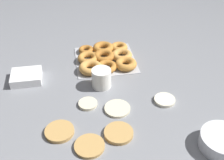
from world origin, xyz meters
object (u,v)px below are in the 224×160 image
(batter_bowl, at_px, (222,142))
(pancake_4, at_px, (165,100))
(paper_cup, at_px, (101,78))
(pancake_3, at_px, (119,133))
(pancake_5, at_px, (88,104))
(pancake_2, at_px, (59,131))
(container_stack, at_px, (26,77))
(pancake_0, at_px, (117,109))
(pancake_1, at_px, (89,146))
(donut_tray, at_px, (106,58))

(batter_bowl, bearing_deg, pancake_4, -65.62)
(paper_cup, bearing_deg, pancake_4, 149.13)
(pancake_3, bearing_deg, pancake_5, -61.73)
(batter_bowl, bearing_deg, pancake_5, -33.63)
(pancake_3, relative_size, pancake_5, 1.38)
(pancake_3, xyz_separation_m, paper_cup, (0.02, -0.31, 0.04))
(pancake_2, xyz_separation_m, pancake_4, (-0.45, -0.11, -0.00))
(pancake_2, distance_m, container_stack, 0.39)
(pancake_0, distance_m, container_stack, 0.47)
(pancake_4, xyz_separation_m, container_stack, (0.60, -0.25, 0.01))
(pancake_1, bearing_deg, pancake_4, -150.49)
(pancake_0, distance_m, pancake_5, 0.13)
(pancake_0, relative_size, paper_cup, 1.22)
(pancake_0, bearing_deg, container_stack, -35.02)
(pancake_2, height_order, pancake_3, same)
(pancake_0, height_order, pancake_5, pancake_5)
(pancake_0, relative_size, pancake_2, 0.97)
(pancake_2, distance_m, pancake_5, 0.18)
(container_stack, bearing_deg, pancake_2, 112.01)
(pancake_4, bearing_deg, pancake_3, 33.65)
(pancake_2, bearing_deg, paper_cup, -127.27)
(pancake_2, height_order, pancake_4, pancake_2)
(pancake_1, bearing_deg, donut_tray, -104.45)
(pancake_2, height_order, pancake_5, pancake_2)
(pancake_4, distance_m, pancake_5, 0.33)
(donut_tray, height_order, batter_bowl, batter_bowl)
(paper_cup, bearing_deg, container_stack, -16.44)
(pancake_1, bearing_deg, batter_bowl, 170.73)
(pancake_5, height_order, container_stack, container_stack)
(batter_bowl, bearing_deg, pancake_3, -18.51)
(batter_bowl, bearing_deg, paper_cup, -48.35)
(pancake_4, xyz_separation_m, pancake_5, (0.33, -0.03, -0.00))
(pancake_5, xyz_separation_m, batter_bowl, (-0.45, 0.30, 0.02))
(pancake_1, relative_size, pancake_3, 0.99)
(pancake_3, distance_m, pancake_4, 0.28)
(pancake_0, distance_m, pancake_1, 0.22)
(pancake_3, bearing_deg, pancake_0, -98.48)
(pancake_4, bearing_deg, paper_cup, -30.87)
(pancake_3, bearing_deg, pancake_4, -146.35)
(pancake_1, bearing_deg, pancake_5, -94.31)
(pancake_2, bearing_deg, container_stack, -67.99)
(paper_cup, bearing_deg, pancake_5, 58.49)
(pancake_0, relative_size, pancake_1, 0.98)
(pancake_3, bearing_deg, donut_tray, -93.09)
(container_stack, bearing_deg, pancake_4, 157.04)
(pancake_5, height_order, donut_tray, donut_tray)
(pancake_0, xyz_separation_m, donut_tray, (-0.01, -0.38, 0.01))
(pancake_3, relative_size, paper_cup, 1.26)
(pancake_4, xyz_separation_m, paper_cup, (0.25, -0.15, 0.04))
(pancake_2, relative_size, pancake_4, 1.23)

